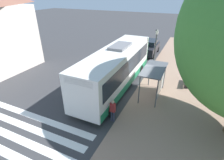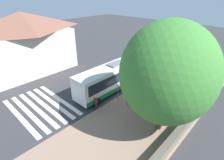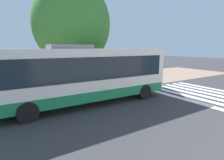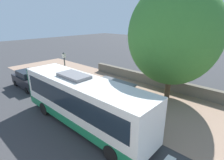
{
  "view_description": "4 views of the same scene",
  "coord_description": "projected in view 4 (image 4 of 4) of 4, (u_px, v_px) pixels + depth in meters",
  "views": [
    {
      "loc": [
        -3.53,
        11.72,
        7.71
      ],
      "look_at": [
        1.37,
        0.97,
        1.62
      ],
      "focal_mm": 28.0,
      "sensor_mm": 36.0,
      "label": 1
    },
    {
      "loc": [
        -12.14,
        14.02,
        12.01
      ],
      "look_at": [
        1.49,
        -0.53,
        1.67
      ],
      "focal_mm": 28.0,
      "sensor_mm": 36.0,
      "label": 2
    },
    {
      "loc": [
        11.63,
        -4.99,
        3.43
      ],
      "look_at": [
        0.65,
        1.87,
        1.07
      ],
      "focal_mm": 28.0,
      "sensor_mm": 36.0,
      "label": 3
    },
    {
      "loc": [
        8.48,
        8.03,
        7.23
      ],
      "look_at": [
        -1.34,
        -0.94,
        2.56
      ],
      "focal_mm": 28.0,
      "sensor_mm": 36.0,
      "label": 4
    }
  ],
  "objects": [
    {
      "name": "bench",
      "position": [
        109.0,
        86.0,
        18.42
      ],
      "size": [
        0.4,
        1.77,
        0.88
      ],
      "color": "#4C7247",
      "rests_on": "ground"
    },
    {
      "name": "bus_shelter",
      "position": [
        115.0,
        86.0,
        14.32
      ],
      "size": [
        1.59,
        3.44,
        2.4
      ],
      "color": "#515459",
      "rests_on": "ground"
    },
    {
      "name": "ground_plane",
      "position": [
        109.0,
        118.0,
        13.41
      ],
      "size": [
        120.0,
        120.0,
        0.0
      ],
      "primitive_type": "plane",
      "color": "#353538",
      "rests_on": "ground"
    },
    {
      "name": "parked_car_behind_bus",
      "position": [
        28.0,
        79.0,
        19.22
      ],
      "size": [
        1.98,
        4.66,
        1.87
      ],
      "color": "black",
      "rests_on": "ground"
    },
    {
      "name": "street_lamp_near",
      "position": [
        65.0,
        71.0,
        16.64
      ],
      "size": [
        0.28,
        0.28,
        4.31
      ],
      "color": "#2D332D",
      "rests_on": "ground"
    },
    {
      "name": "pedestrian",
      "position": [
        148.0,
        127.0,
        10.76
      ],
      "size": [
        0.34,
        0.22,
        1.62
      ],
      "color": "#2D3347",
      "rests_on": "ground"
    },
    {
      "name": "stone_wall",
      "position": [
        162.0,
        83.0,
        19.17
      ],
      "size": [
        0.6,
        20.0,
        1.15
      ],
      "color": "#6B6356",
      "rests_on": "ground"
    },
    {
      "name": "bus",
      "position": [
        82.0,
        101.0,
        12.08
      ],
      "size": [
        2.73,
        10.96,
        3.63
      ],
      "color": "silver",
      "rests_on": "ground"
    },
    {
      "name": "shade_tree",
      "position": [
        174.0,
        35.0,
        15.11
      ],
      "size": [
        7.94,
        7.94,
        10.27
      ],
      "color": "brown",
      "rests_on": "ground"
    },
    {
      "name": "sidewalk_plaza",
      "position": [
        142.0,
        99.0,
        16.54
      ],
      "size": [
        9.0,
        44.0,
        0.02
      ],
      "color": "#937560",
      "rests_on": "ground"
    }
  ]
}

